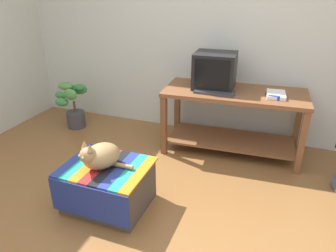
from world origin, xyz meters
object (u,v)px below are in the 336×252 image
Objects in this scene: keyboard at (214,92)px; book at (276,95)px; potted_plant at (74,103)px; desk at (233,111)px; stapler at (274,98)px; ottoman_with_blanket at (108,186)px; cat at (100,156)px; tv_monitor at (215,71)px.

book reaches higher than keyboard.
potted_plant is (-2.40, -0.06, -0.39)m from book.
stapler reaches higher than desk.
ottoman_with_blanket is 1.73m from potted_plant.
book is at bearing 71.23° from cat.
ottoman_with_blanket is at bearing 66.10° from cat.
tv_monitor is 0.66m from book.
keyboard is (0.05, -0.18, -0.17)m from tv_monitor.
tv_monitor reaches higher than cat.
desk is 2.19× the size of ottoman_with_blanket.
desk is 3.36× the size of tv_monitor.
stapler reaches higher than keyboard.
potted_plant is at bearing 179.94° from tv_monitor.
tv_monitor reaches higher than keyboard.
potted_plant is (-1.76, -0.11, -0.56)m from tv_monitor.
ottoman_with_blanket is (-0.56, -1.34, -0.69)m from tv_monitor.
stapler reaches higher than book.
book is (0.41, -0.02, 0.24)m from desk.
book reaches higher than cat.
ottoman_with_blanket is (-0.61, -1.16, -0.52)m from keyboard.
desk is 3.75× the size of keyboard.
desk is at bearing 82.69° from cat.
desk is at bearing 74.22° from stapler.
keyboard is 1.58× the size of book.
desk is 0.33m from keyboard.
ottoman_with_blanket is at bearing -138.20° from book.
desk is at bearing -11.49° from tv_monitor.
desk is at bearing 2.28° from potted_plant.
keyboard is at bearing -2.32° from potted_plant.
cat is at bearing 136.96° from stapler.
stapler is (0.58, 0.03, 0.01)m from keyboard.
ottoman_with_blanket is 6.24× the size of stapler.
book is 2.43m from potted_plant.
keyboard is at bearing -172.73° from book.
potted_plant is (-1.81, 0.07, -0.39)m from keyboard.
keyboard is at bearing 86.01° from cat.
tv_monitor is (-0.23, 0.03, 0.40)m from desk.
book reaches higher than potted_plant.
keyboard is 0.61m from book.
cat is 3.91× the size of stapler.
tv_monitor is at bearing 3.63° from potted_plant.
ottoman_with_blanket is at bearing -45.61° from potted_plant.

